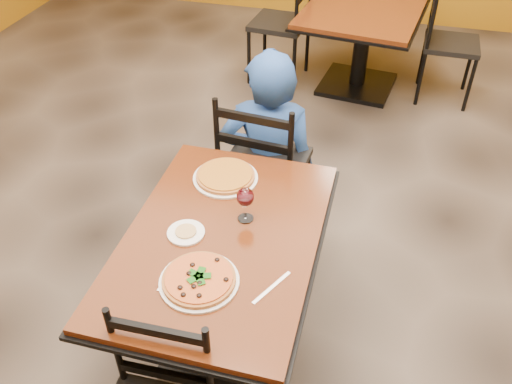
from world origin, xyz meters
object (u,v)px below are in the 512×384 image
(table_second, at_px, (364,25))
(diner, at_px, (269,141))
(table_main, at_px, (224,267))
(wine_glass, at_px, (245,203))
(pizza_main, at_px, (199,279))
(chair_second_right, at_px, (452,44))
(plate_main, at_px, (199,281))
(plate_far, at_px, (226,178))
(chair_main_far, at_px, (265,164))
(side_plate, at_px, (186,233))
(chair_second_left, at_px, (279,23))
(pizza_far, at_px, (225,175))

(table_second, bearing_deg, diner, -100.85)
(table_main, relative_size, wine_glass, 6.83)
(pizza_main, bearing_deg, chair_second_right, 71.70)
(plate_main, bearing_deg, pizza_main, 0.00)
(diner, relative_size, plate_far, 3.66)
(chair_main_far, relative_size, plate_main, 3.18)
(chair_main_far, relative_size, diner, 0.87)
(wine_glass, bearing_deg, side_plate, -144.71)
(diner, xyz_separation_m, side_plate, (-0.11, -1.04, 0.19))
(chair_main_far, distance_m, side_plate, 0.95)
(side_plate, bearing_deg, plate_main, -59.20)
(pizza_main, distance_m, plate_far, 0.65)
(table_second, distance_m, diner, 1.91)
(plate_main, bearing_deg, chair_second_left, 97.14)
(table_second, height_order, chair_main_far, chair_main_far)
(chair_second_right, bearing_deg, side_plate, 158.80)
(chair_main_far, bearing_deg, diner, -79.29)
(chair_second_left, distance_m, pizza_far, 2.54)
(pizza_main, height_order, side_plate, pizza_main)
(table_second, bearing_deg, plate_main, -95.86)
(table_main, height_order, plate_main, plate_main)
(table_main, bearing_deg, side_plate, -170.07)
(pizza_main, bearing_deg, plate_main, 0.00)
(table_main, relative_size, chair_main_far, 1.25)
(plate_main, bearing_deg, pizza_far, 98.34)
(chair_main_far, bearing_deg, pizza_far, 87.13)
(wine_glass, bearing_deg, chair_second_left, 99.65)
(table_second, distance_m, chair_second_right, 0.72)
(chair_second_left, height_order, pizza_far, chair_second_left)
(table_main, distance_m, table_second, 2.90)
(chair_main_far, relative_size, pizza_main, 3.47)
(chair_main_far, bearing_deg, plate_main, 96.41)
(table_main, xyz_separation_m, chair_second_right, (1.04, 2.89, -0.08))
(chair_second_right, relative_size, pizza_main, 3.36)
(table_second, height_order, plate_main, plate_main)
(chair_second_left, height_order, chair_second_right, chair_second_left)
(diner, relative_size, wine_glass, 6.31)
(wine_glass, bearing_deg, chair_second_right, 70.64)
(pizza_far, xyz_separation_m, side_plate, (-0.05, -0.40, -0.02))
(chair_second_right, height_order, pizza_far, chair_second_right)
(pizza_far, bearing_deg, chair_second_right, 65.60)
(table_second, relative_size, chair_second_left, 1.45)
(chair_main_far, distance_m, pizza_far, 0.58)
(chair_second_left, xyz_separation_m, pizza_far, (0.30, -2.51, 0.27))
(chair_second_left, distance_m, diner, 1.91)
(table_second, height_order, diner, diner)
(chair_second_left, xyz_separation_m, pizza_main, (0.40, -3.15, 0.27))
(diner, distance_m, wine_glass, 0.93)
(table_main, relative_size, plate_far, 3.97)
(chair_second_right, bearing_deg, pizza_far, 156.58)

